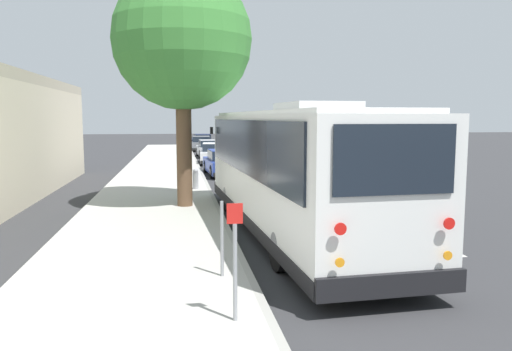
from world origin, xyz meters
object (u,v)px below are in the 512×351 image
shuttle_bus (290,165)px  parked_sedan_blue (223,163)px  parked_sedan_navy (202,141)px  sign_post_far (222,239)px  street_tree (182,31)px  parked_sedan_gray (201,144)px  parked_sedan_white (214,154)px  parked_sedan_silver (209,149)px  fire_hydrant (196,179)px  sign_post_near (235,261)px

shuttle_bus → parked_sedan_blue: shuttle_bus is taller
parked_sedan_navy → sign_post_far: sign_post_far is taller
parked_sedan_navy → street_tree: size_ratio=0.57×
shuttle_bus → parked_sedan_gray: 32.59m
parked_sedan_white → parked_sedan_gray: 12.79m
shuttle_bus → parked_sedan_white: shuttle_bus is taller
parked_sedan_blue → street_tree: street_tree is taller
parked_sedan_silver → sign_post_far: (-29.01, 1.68, 0.23)m
parked_sedan_white → parked_sedan_silver: 5.49m
shuttle_bus → parked_sedan_silver: (25.27, 0.40, -1.16)m
shuttle_bus → fire_hydrant: size_ratio=14.10×
parked_sedan_gray → sign_post_far: sign_post_far is taller
parked_sedan_blue → parked_sedan_navy: (25.03, -0.21, -0.00)m
parked_sedan_blue → parked_sedan_silver: parked_sedan_blue is taller
parked_sedan_navy → parked_sedan_silver: bearing=175.3°
street_tree → sign_post_far: bearing=-176.0°
sign_post_near → parked_sedan_navy: bearing=-2.4°
parked_sedan_navy → fire_hydrant: size_ratio=5.67×
parked_sedan_silver → parked_sedan_gray: 7.30m
parked_sedan_gray → sign_post_near: size_ratio=2.69×
sign_post_near → parked_sedan_gray: bearing=-2.2°
sign_post_far → parked_sedan_gray: bearing=-2.3°
parked_sedan_gray → parked_sedan_navy: (5.71, -0.36, -0.00)m
parked_sedan_navy → fire_hydrant: bearing=172.4°
parked_sedan_white → sign_post_near: size_ratio=2.68×
parked_sedan_blue → parked_sedan_white: parked_sedan_white is taller
parked_sedan_gray → street_tree: 29.37m
parked_sedan_silver → parked_sedan_navy: 13.01m
parked_sedan_navy → sign_post_far: (-42.02, 1.82, 0.22)m
parked_sedan_gray → street_tree: bearing=-179.5°
parked_sedan_white → parked_sedan_navy: parked_sedan_white is taller
parked_sedan_navy → sign_post_far: bearing=173.4°
parked_sedan_blue → parked_sedan_navy: parked_sedan_blue is taller
parked_sedan_silver → street_tree: (-21.57, 2.21, 5.02)m
parked_sedan_gray → shuttle_bus: bearing=-174.5°
parked_sedan_white → sign_post_far: 23.58m
fire_hydrant → parked_sedan_white: bearing=-7.6°
parked_sedan_white → sign_post_far: bearing=-179.2°
sign_post_far → fire_hydrant: sign_post_far is taller
shuttle_bus → street_tree: (3.69, 2.61, 3.86)m
street_tree → fire_hydrant: (3.65, -0.49, -5.07)m
parked_sedan_white → sign_post_near: sign_post_near is taller
parked_sedan_silver → parked_sedan_navy: (13.01, -0.14, 0.01)m
parked_sedan_silver → sign_post_far: size_ratio=3.31×
shuttle_bus → parked_sedan_gray: shuttle_bus is taller
parked_sedan_blue → parked_sedan_silver: 12.03m
parked_sedan_gray → parked_sedan_white: bearing=-174.9°
parked_sedan_gray → sign_post_near: (-38.30, 1.46, 0.39)m
parked_sedan_silver → parked_sedan_navy: size_ratio=0.97×
parked_sedan_gray → sign_post_far: (-36.31, 1.46, 0.22)m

